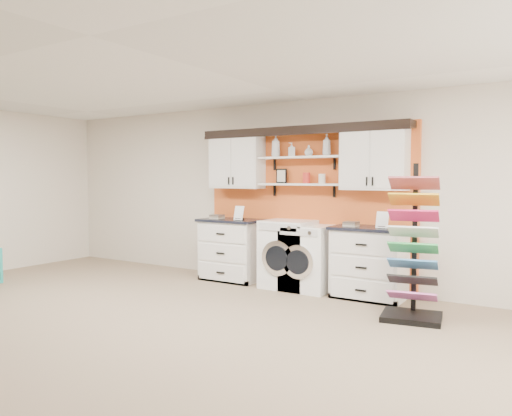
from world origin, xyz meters
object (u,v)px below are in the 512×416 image
Objects in this scene: dryer at (309,258)px; sample_rack at (413,271)px; base_cabinet_right at (369,263)px; base_cabinet_left at (232,250)px; washer at (289,254)px.

sample_rack is (1.67, -0.70, 0.08)m from dryer.
base_cabinet_right is at bearing 127.78° from sample_rack.
base_cabinet_right is 1.05× the size of dryer.
base_cabinet_left is 1.01× the size of base_cabinet_right.
washer is at bearing 180.00° from dryer.
washer is (1.02, -0.00, 0.01)m from base_cabinet_left.
base_cabinet_left is at bearing 179.86° from dryer.
base_cabinet_left is 2.26m from base_cabinet_right.
base_cabinet_right is 1.04m from sample_rack.
base_cabinet_right is at bearing 0.00° from base_cabinet_left.
sample_rack is at bearing -13.07° from base_cabinet_left.
base_cabinet_left is at bearing -180.00° from base_cabinet_right.
washer is at bearing 151.09° from sample_rack.
base_cabinet_left is 1.05× the size of dryer.
base_cabinet_left reaches higher than dryer.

